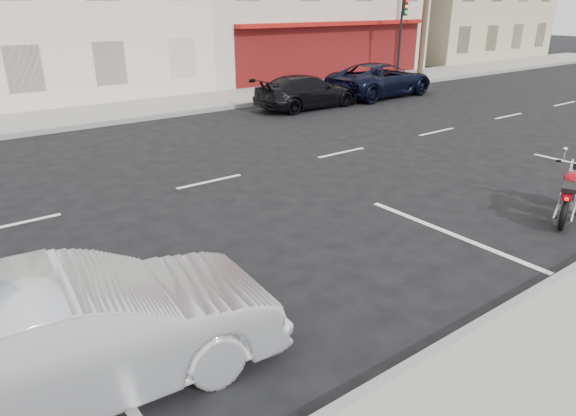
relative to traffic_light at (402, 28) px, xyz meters
name	(u,v)px	position (x,y,z in m)	size (l,w,h in m)	color
ground	(281,166)	(-13.50, -8.33, -2.56)	(120.00, 120.00, 0.00)	black
curb_far	(3,137)	(-18.50, -1.33, -2.48)	(80.00, 0.12, 0.16)	gray
traffic_light	(402,28)	(0.00, 0.00, 0.00)	(0.26, 0.30, 3.80)	black
fire_hydrant	(375,72)	(-1.50, 0.17, -2.03)	(0.20, 0.20, 0.72)	beige
motorcycle	(572,185)	(-10.58, -13.91, -2.12)	(1.83, 0.90, 0.97)	black
sedan_silver	(78,336)	(-19.76, -13.51, -1.88)	(1.44, 4.13, 1.36)	#B6BABF
suv_far	(381,80)	(-4.09, -2.64, -1.86)	(2.31, 5.02, 1.40)	black
car_far	(307,92)	(-8.32, -2.87, -1.94)	(1.73, 4.26, 1.24)	black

